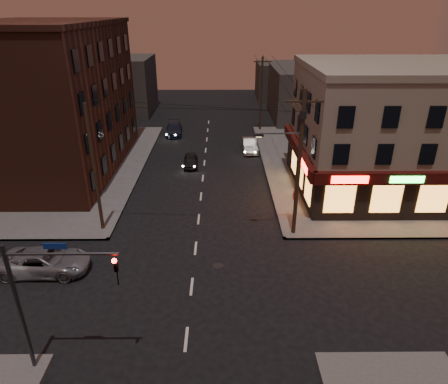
{
  "coord_description": "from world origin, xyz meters",
  "views": [
    {
      "loc": [
        1.71,
        -18.49,
        14.58
      ],
      "look_at": [
        1.91,
        5.99,
        3.2
      ],
      "focal_mm": 32.0,
      "sensor_mm": 36.0,
      "label": 1
    }
  ],
  "objects_px": {
    "fire_hydrant": "(295,194)",
    "sedan_mid": "(250,145)",
    "sedan_near": "(191,161)",
    "sedan_far": "(174,129)",
    "suv_cross": "(45,261)"
  },
  "relations": [
    {
      "from": "fire_hydrant",
      "to": "sedan_near",
      "type": "bearing_deg",
      "value": 138.68
    },
    {
      "from": "suv_cross",
      "to": "sedan_mid",
      "type": "xyz_separation_m",
      "value": [
        13.77,
        22.14,
        -0.02
      ]
    },
    {
      "from": "sedan_far",
      "to": "suv_cross",
      "type": "bearing_deg",
      "value": -102.89
    },
    {
      "from": "sedan_mid",
      "to": "suv_cross",
      "type": "bearing_deg",
      "value": -124.28
    },
    {
      "from": "suv_cross",
      "to": "sedan_far",
      "type": "relative_size",
      "value": 1.09
    },
    {
      "from": "fire_hydrant",
      "to": "suv_cross",
      "type": "bearing_deg",
      "value": -150.06
    },
    {
      "from": "fire_hydrant",
      "to": "sedan_mid",
      "type": "bearing_deg",
      "value": 102.97
    },
    {
      "from": "suv_cross",
      "to": "sedan_far",
      "type": "distance_m",
      "value": 29.03
    },
    {
      "from": "sedan_mid",
      "to": "sedan_near",
      "type": "bearing_deg",
      "value": -146.12
    },
    {
      "from": "sedan_near",
      "to": "fire_hydrant",
      "type": "bearing_deg",
      "value": -44.49
    },
    {
      "from": "sedan_near",
      "to": "sedan_mid",
      "type": "xyz_separation_m",
      "value": [
        6.2,
        4.55,
        0.11
      ]
    },
    {
      "from": "sedan_mid",
      "to": "sedan_far",
      "type": "distance_m",
      "value": 11.13
    },
    {
      "from": "sedan_mid",
      "to": "fire_hydrant",
      "type": "height_order",
      "value": "sedan_mid"
    },
    {
      "from": "sedan_near",
      "to": "sedan_far",
      "type": "xyz_separation_m",
      "value": [
        -2.83,
        11.05,
        0.1
      ]
    },
    {
      "from": "suv_cross",
      "to": "fire_hydrant",
      "type": "bearing_deg",
      "value": -59.59
    }
  ]
}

